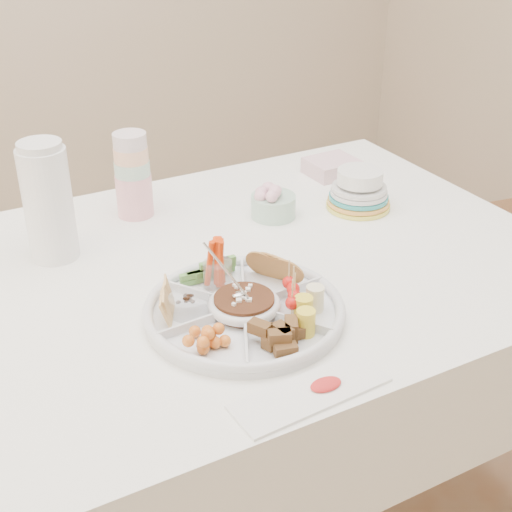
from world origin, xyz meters
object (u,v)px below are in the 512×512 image
thermos (48,200)px  dining_table (222,403)px  chair (512,220)px  party_tray (244,308)px  plate_stack (359,189)px

thermos → dining_table: bearing=-36.6°
chair → party_tray: chair is taller
thermos → plate_stack: 0.75m
thermos → plate_stack: bearing=-8.7°
thermos → plate_stack: (0.74, -0.11, -0.08)m
dining_table → thermos: size_ratio=5.60×
dining_table → party_tray: 0.45m
thermos → chair: bearing=-1.5°
chair → thermos: bearing=-172.3°
dining_table → party_tray: (-0.04, -0.20, 0.40)m
dining_table → chair: 1.14m
dining_table → party_tray: party_tray is taller
dining_table → plate_stack: plate_stack is taller
dining_table → thermos: 0.63m
party_tray → thermos: 0.50m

